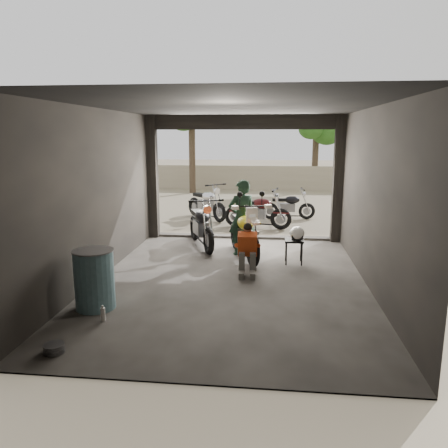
% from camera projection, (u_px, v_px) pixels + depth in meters
% --- Properties ---
extents(ground, '(80.00, 80.00, 0.00)m').
position_uv_depth(ground, '(231.00, 282.00, 8.22)').
color(ground, '#7A6D56').
rests_on(ground, ground).
extents(garage, '(7.00, 7.13, 3.20)m').
position_uv_depth(garage, '(233.00, 210.00, 8.49)').
color(garage, '#2D2B28').
rests_on(garage, ground).
extents(boundary_wall, '(18.00, 0.30, 1.20)m').
position_uv_depth(boundary_wall, '(257.00, 178.00, 21.72)').
color(boundary_wall, gray).
rests_on(boundary_wall, ground).
extents(tree_left, '(2.20, 2.20, 5.60)m').
position_uv_depth(tree_left, '(191.00, 106.00, 19.90)').
color(tree_left, '#382B1E').
rests_on(tree_left, ground).
extents(tree_right, '(2.20, 2.20, 5.00)m').
position_uv_depth(tree_right, '(317.00, 116.00, 20.83)').
color(tree_right, '#382B1E').
rests_on(tree_right, ground).
extents(main_bike, '(1.37, 2.10, 1.30)m').
position_uv_depth(main_bike, '(244.00, 229.00, 9.71)').
color(main_bike, white).
rests_on(main_bike, ground).
extents(left_bike, '(1.41, 2.00, 1.25)m').
position_uv_depth(left_bike, '(201.00, 222.00, 10.64)').
color(left_bike, black).
rests_on(left_bike, ground).
extents(outside_bike_a, '(1.75, 1.78, 1.19)m').
position_uv_depth(outside_bike_a, '(206.00, 201.00, 14.18)').
color(outside_bike_a, black).
rests_on(outside_bike_a, ground).
extents(outside_bike_b, '(1.85, 1.04, 1.18)m').
position_uv_depth(outside_bike_b, '(258.00, 208.00, 12.79)').
color(outside_bike_b, '#4A1113').
rests_on(outside_bike_b, ground).
extents(outside_bike_c, '(1.54, 0.74, 1.01)m').
position_uv_depth(outside_bike_c, '(289.00, 204.00, 14.15)').
color(outside_bike_c, black).
rests_on(outside_bike_c, ground).
extents(rider, '(0.74, 0.63, 1.74)m').
position_uv_depth(rider, '(242.00, 218.00, 9.86)').
color(rider, black).
rests_on(rider, ground).
extents(mechanic, '(0.54, 0.71, 0.99)m').
position_uv_depth(mechanic, '(247.00, 251.00, 8.46)').
color(mechanic, '#C5481A').
rests_on(mechanic, ground).
extents(stool, '(0.39, 0.39, 0.54)m').
position_uv_depth(stool, '(294.00, 243.00, 9.24)').
color(stool, black).
rests_on(stool, ground).
extents(helmet, '(0.32, 0.33, 0.30)m').
position_uv_depth(helmet, '(297.00, 233.00, 9.14)').
color(helmet, white).
rests_on(helmet, stool).
extents(oil_drum, '(0.79, 0.79, 0.96)m').
position_uv_depth(oil_drum, '(95.00, 280.00, 6.84)').
color(oil_drum, slate).
rests_on(oil_drum, ground).
extents(sign_post, '(0.78, 0.08, 2.34)m').
position_uv_depth(sign_post, '(366.00, 179.00, 11.29)').
color(sign_post, black).
rests_on(sign_post, ground).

